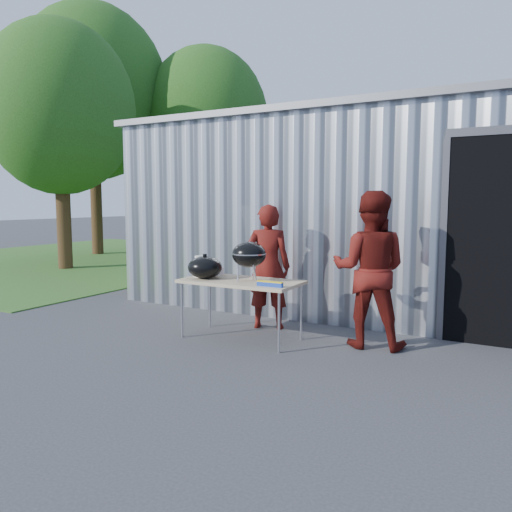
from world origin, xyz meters
The scene contains 14 objects.
ground centered at (0.00, 0.00, 0.00)m, with size 80.00×80.00×0.00m, color #343436.
building centered at (0.92, 4.59, 1.54)m, with size 8.20×6.20×3.10m.
grass_patch centered at (-9.00, 6.00, 0.01)m, with size 10.00×12.00×0.02m, color #2D591E.
tree_left centered at (-7.50, 4.00, 4.04)m, with size 3.75×3.75×6.21m.
tree_mid centered at (-9.50, 7.00, 5.18)m, with size 4.80×4.80×7.95m.
tree_far centered at (-6.50, 9.00, 4.38)m, with size 4.06×4.06×6.72m.
folding_table centered at (-0.15, 0.51, 0.71)m, with size 1.50×0.75×0.75m.
kettle_grill centered at (-0.01, 0.47, 1.17)m, with size 0.43×0.43×0.93m.
grill_lid centered at (-0.63, 0.41, 0.89)m, with size 0.44×0.44×0.32m.
paper_towels centered at (-0.75, 0.46, 0.89)m, with size 0.12×0.12×0.28m, color white.
white_tub centered at (-0.70, 0.74, 0.80)m, with size 0.20×0.15×0.10m, color white.
foil_box centered at (0.39, 0.26, 0.78)m, with size 0.32×0.06×0.06m.
person_cook centered at (-0.11, 1.15, 0.85)m, with size 0.62×0.41×1.70m, color #58130E.
person_bystander centered at (1.35, 0.97, 0.93)m, with size 0.90×0.70×1.86m, color #58130E.
Camera 1 is at (3.01, -4.81, 1.73)m, focal length 35.00 mm.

